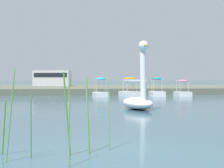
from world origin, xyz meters
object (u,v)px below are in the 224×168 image
object	(u,v)px
pedal_boat_cyan	(100,91)
parked_van	(52,78)
pedal_boat_teal	(157,91)
pedal_boat_orange	(130,91)
swan_boat	(138,98)
pedal_boat_pink	(182,91)

from	to	relation	value
pedal_boat_cyan	parked_van	distance (m)	15.39
pedal_boat_teal	pedal_boat_cyan	bearing A→B (deg)	-177.10
parked_van	pedal_boat_teal	bearing A→B (deg)	-58.04
pedal_boat_cyan	parked_van	size ratio (longest dim) A/B	0.41
pedal_boat_orange	swan_boat	bearing A→B (deg)	-98.16
pedal_boat_orange	pedal_boat_teal	distance (m)	2.18
pedal_boat_orange	pedal_boat_pink	world-z (taller)	pedal_boat_orange
pedal_boat_orange	pedal_boat_teal	size ratio (longest dim) A/B	1.08
pedal_boat_cyan	parked_van	world-z (taller)	parked_van
swan_boat	parked_van	world-z (taller)	swan_boat
parked_van	pedal_boat_cyan	bearing A→B (deg)	-73.09
swan_boat	pedal_boat_cyan	xyz separation A→B (m)	(-0.76, 10.98, -0.10)
pedal_boat_cyan	pedal_boat_orange	bearing A→B (deg)	6.97
swan_boat	pedal_boat_pink	bearing A→B (deg)	62.17
pedal_boat_cyan	pedal_boat_pink	bearing A→B (deg)	1.92
swan_boat	pedal_boat_teal	size ratio (longest dim) A/B	1.48
swan_boat	pedal_boat_orange	world-z (taller)	swan_boat
pedal_boat_cyan	pedal_boat_pink	world-z (taller)	pedal_boat_cyan
pedal_boat_teal	parked_van	size ratio (longest dim) A/B	0.45
pedal_boat_orange	parked_van	distance (m)	15.98
swan_boat	pedal_boat_cyan	bearing A→B (deg)	93.96
swan_boat	pedal_boat_teal	world-z (taller)	swan_boat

